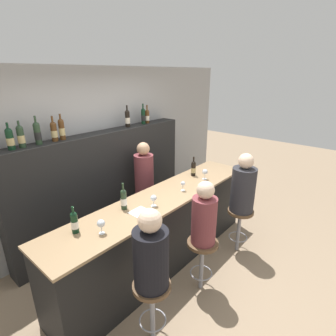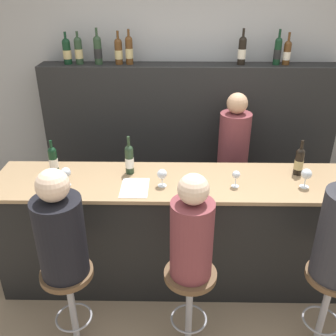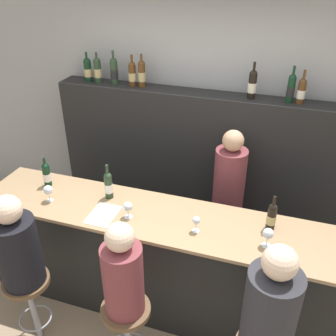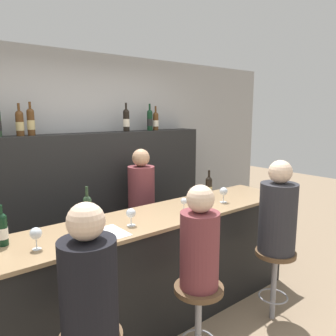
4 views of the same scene
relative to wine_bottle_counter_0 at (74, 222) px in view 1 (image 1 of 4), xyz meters
The scene contains 27 objects.
ground_plane 1.67m from the wine_bottle_counter_0, 20.16° to the right, with size 16.00×16.00×0.00m, color #8C755B.
wall_back 1.73m from the wine_bottle_counter_0, 47.87° to the left, with size 6.40×0.05×2.60m.
bar_counter 1.32m from the wine_bottle_counter_0, ahead, with size 3.24×0.64×1.01m.
back_bar_cabinet 1.59m from the wine_bottle_counter_0, 42.32° to the left, with size 3.04×0.28×1.68m.
wine_bottle_counter_0 is the anchor object (origin of this frame).
wine_bottle_counter_1 0.62m from the wine_bottle_counter_0, ahead, with size 0.07×0.07×0.32m.
wine_bottle_counter_2 2.00m from the wine_bottle_counter_0, ahead, with size 0.07×0.07×0.30m.
wine_bottle_backbar_0 1.25m from the wine_bottle_counter_0, 94.05° to the left, with size 0.08×0.08×0.31m.
wine_bottle_backbar_1 1.25m from the wine_bottle_counter_0, 87.69° to the left, with size 0.08×0.08×0.31m.
wine_bottle_backbar_2 1.28m from the wine_bottle_counter_0, 77.52° to the left, with size 0.08×0.08×0.34m.
wine_bottle_backbar_3 1.32m from the wine_bottle_counter_0, 67.47° to the left, with size 0.08×0.08×0.32m.
wine_bottle_backbar_4 1.37m from the wine_bottle_counter_0, 62.75° to the left, with size 0.07×0.07×0.33m.
wine_bottle_backbar_5 2.07m from the wine_bottle_counter_0, 32.53° to the left, with size 0.08×0.08×0.34m.
wine_bottle_backbar_6 2.35m from the wine_bottle_counter_0, 27.78° to the left, with size 0.07×0.07×0.33m.
wine_bottle_backbar_7 2.43m from the wine_bottle_counter_0, 26.71° to the left, with size 0.07×0.07×0.31m.
wine_glass_0 0.26m from the wine_bottle_counter_0, 53.58° to the right, with size 0.08×0.08×0.15m.
wine_glass_1 0.92m from the wine_bottle_counter_0, 13.33° to the right, with size 0.08×0.08×0.14m.
wine_glass_2 1.48m from the wine_bottle_counter_0, ahead, with size 0.06×0.06×0.13m.
wine_glass_3 2.01m from the wine_bottle_counter_0, ahead, with size 0.08×0.08×0.15m.
tasting_menu 0.74m from the wine_bottle_counter_0, 20.08° to the right, with size 0.21×0.30×0.00m.
bar_stool_left 1.03m from the wine_bottle_counter_0, 72.11° to the right, with size 0.36×0.36×0.67m.
guest_seated_left 0.84m from the wine_bottle_counter_0, 72.11° to the right, with size 0.32×0.32×0.78m.
bar_stool_middle 1.49m from the wine_bottle_counter_0, 35.51° to the right, with size 0.36×0.36×0.67m.
guest_seated_middle 1.36m from the wine_bottle_counter_0, 35.51° to the right, with size 0.28×0.28×0.75m.
bar_stool_right 2.30m from the wine_bottle_counter_0, 20.80° to the right, with size 0.36×0.36×0.67m.
guest_seated_right 2.22m from the wine_bottle_counter_0, 20.80° to the right, with size 0.33×0.33×0.84m.
bartender 1.75m from the wine_bottle_counter_0, 22.09° to the left, with size 0.30×0.30×1.51m.
Camera 1 is at (-2.24, -1.71, 2.50)m, focal length 28.00 mm.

